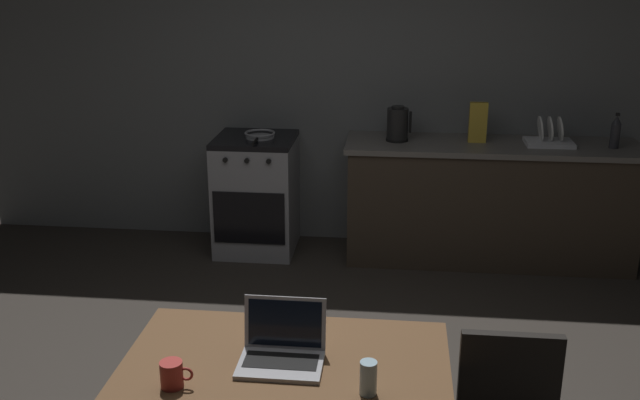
# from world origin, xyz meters

# --- Properties ---
(back_wall) EXTENTS (6.40, 0.10, 2.72)m
(back_wall) POSITION_xyz_m (0.30, 2.61, 1.36)
(back_wall) COLOR slate
(back_wall) RESTS_ON ground_plane
(kitchen_counter) EXTENTS (2.16, 0.64, 0.91)m
(kitchen_counter) POSITION_xyz_m (1.22, 2.26, 0.46)
(kitchen_counter) COLOR #382D23
(kitchen_counter) RESTS_ON ground_plane
(stove_oven) EXTENTS (0.60, 0.62, 0.91)m
(stove_oven) POSITION_xyz_m (-0.56, 2.26, 0.46)
(stove_oven) COLOR gray
(stove_oven) RESTS_ON ground_plane
(dining_table) EXTENTS (1.26, 0.90, 0.74)m
(dining_table) POSITION_xyz_m (0.12, -0.71, 0.67)
(dining_table) COLOR brown
(dining_table) RESTS_ON ground_plane
(laptop) EXTENTS (0.32, 0.26, 0.23)m
(laptop) POSITION_xyz_m (0.11, -0.64, 0.79)
(laptop) COLOR #99999E
(laptop) RESTS_ON dining_table
(electric_kettle) EXTENTS (0.19, 0.16, 0.26)m
(electric_kettle) POSITION_xyz_m (0.52, 2.26, 1.04)
(electric_kettle) COLOR black
(electric_kettle) RESTS_ON kitchen_counter
(bottle) EXTENTS (0.07, 0.07, 0.25)m
(bottle) POSITION_xyz_m (2.07, 2.21, 1.03)
(bottle) COLOR #2D2D33
(bottle) RESTS_ON kitchen_counter
(frying_pan) EXTENTS (0.23, 0.41, 0.05)m
(frying_pan) POSITION_xyz_m (-0.52, 2.23, 0.94)
(frying_pan) COLOR gray
(frying_pan) RESTS_ON stove_oven
(coffee_mug) EXTENTS (0.12, 0.08, 0.10)m
(coffee_mug) POSITION_xyz_m (-0.26, -0.85, 0.79)
(coffee_mug) COLOR #9E2D28
(coffee_mug) RESTS_ON dining_table
(drinking_glass) EXTENTS (0.06, 0.06, 0.13)m
(drinking_glass) POSITION_xyz_m (0.45, -0.82, 0.81)
(drinking_glass) COLOR #99B7C6
(drinking_glass) RESTS_ON dining_table
(cereal_box) EXTENTS (0.13, 0.05, 0.30)m
(cereal_box) POSITION_xyz_m (1.10, 2.28, 1.06)
(cereal_box) COLOR gold
(cereal_box) RESTS_ON kitchen_counter
(dish_rack) EXTENTS (0.34, 0.26, 0.21)m
(dish_rack) POSITION_xyz_m (1.62, 2.26, 0.96)
(dish_rack) COLOR silver
(dish_rack) RESTS_ON kitchen_counter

